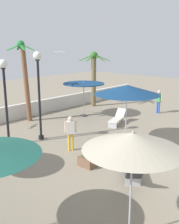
{
  "coord_description": "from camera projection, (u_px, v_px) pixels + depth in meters",
  "views": [
    {
      "loc": [
        -9.98,
        -5.83,
        4.83
      ],
      "look_at": [
        0.0,
        3.28,
        1.4
      ],
      "focal_mm": 42.34,
      "sensor_mm": 36.0,
      "label": 1
    }
  ],
  "objects": [
    {
      "name": "patio_umbrella_3",
      "position": [
        84.0,
        85.0,
        17.97
      ],
      "size": [
        2.81,
        2.81,
        2.41
      ],
      "color": "#333338",
      "rests_on": "ground_plane"
    },
    {
      "name": "patio_umbrella_2",
      "position": [
        127.0,
        90.0,
        12.56
      ],
      "size": [
        3.16,
        3.16,
        3.04
      ],
      "color": "#333338",
      "rests_on": "ground_plane"
    },
    {
      "name": "ground_plane",
      "position": [
        142.0,
        153.0,
        12.14
      ],
      "size": [
        56.0,
        56.0,
        0.0
      ],
      "primitive_type": "plane",
      "color": "gray"
    },
    {
      "name": "planter",
      "position": [
        89.0,
        157.0,
        10.84
      ],
      "size": [
        0.7,
        0.7,
        0.85
      ],
      "color": "brown",
      "rests_on": "ground_plane"
    },
    {
      "name": "palm_tree_1",
      "position": [
        25.0,
        73.0,
        16.49
      ],
      "size": [
        2.05,
        1.98,
        5.13
      ],
      "color": "brown",
      "rests_on": "ground_plane"
    },
    {
      "name": "seagull_1",
      "position": [
        60.0,
        52.0,
        20.34
      ],
      "size": [
        0.58,
        0.92,
        0.14
      ],
      "color": "white"
    },
    {
      "name": "lounge_chair_0",
      "position": [
        132.0,
        171.0,
        9.62
      ],
      "size": [
        1.81,
        1.62,
        0.84
      ],
      "color": "#B7B7BC",
      "rests_on": "ground_plane"
    },
    {
      "name": "lamp_post_1",
      "position": [
        39.0,
        82.0,
        13.23
      ],
      "size": [
        0.42,
        0.42,
        4.54
      ],
      "color": "black",
      "rests_on": "ground_plane"
    },
    {
      "name": "lamp_post_0",
      "position": [
        5.0,
        89.0,
        12.49
      ],
      "size": [
        0.42,
        0.42,
        4.2
      ],
      "color": "black",
      "rests_on": "ground_plane"
    },
    {
      "name": "palm_tree_0",
      "position": [
        94.0,
        72.0,
        20.95
      ],
      "size": [
        2.63,
        2.65,
        4.36
      ],
      "color": "brown",
      "rests_on": "ground_plane"
    },
    {
      "name": "boundary_wall",
      "position": [
        24.0,
        110.0,
        18.14
      ],
      "size": [
        25.2,
        0.3,
        0.97
      ],
      "primitive_type": "cube",
      "color": "silver",
      "rests_on": "ground_plane"
    },
    {
      "name": "guest_0",
      "position": [
        71.0,
        130.0,
        12.23
      ],
      "size": [
        0.45,
        0.41,
        1.66
      ],
      "color": "gold",
      "rests_on": "ground_plane"
    },
    {
      "name": "patio_umbrella_5",
      "position": [
        133.0,
        142.0,
        6.26
      ],
      "size": [
        2.45,
        2.45,
        2.88
      ],
      "color": "#333338",
      "rests_on": "ground_plane"
    },
    {
      "name": "lounge_chair_1",
      "position": [
        117.0,
        118.0,
        16.54
      ],
      "size": [
        1.96,
        1.08,
        0.84
      ],
      "color": "#B7B7BC",
      "rests_on": "ground_plane"
    },
    {
      "name": "guest_1",
      "position": [
        159.0,
        99.0,
        19.09
      ],
      "size": [
        0.29,
        0.56,
        1.68
      ],
      "color": "#3359B2",
      "rests_on": "ground_plane"
    }
  ]
}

